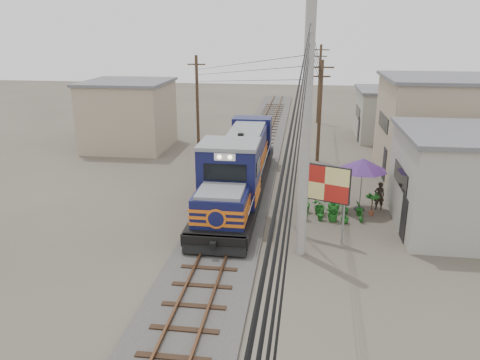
# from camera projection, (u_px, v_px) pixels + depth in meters

# --- Properties ---
(ground) EXTENTS (120.00, 120.00, 0.00)m
(ground) POSITION_uv_depth(u_px,v_px,m) (221.00, 243.00, 20.62)
(ground) COLOR #473F35
(ground) RESTS_ON ground
(ballast) EXTENTS (3.60, 70.00, 0.16)m
(ballast) POSITION_uv_depth(u_px,v_px,m) (248.00, 174.00, 30.01)
(ballast) COLOR #595651
(ballast) RESTS_ON ground
(track) EXTENTS (1.15, 70.00, 0.12)m
(track) POSITION_uv_depth(u_px,v_px,m) (248.00, 171.00, 29.95)
(track) COLOR #51331E
(track) RESTS_ON ground
(locomotive) EXTENTS (2.82, 15.34, 3.80)m
(locomotive) POSITION_uv_depth(u_px,v_px,m) (239.00, 168.00, 25.82)
(locomotive) COLOR black
(locomotive) RESTS_ON ground
(utility_pole_main) EXTENTS (0.40, 0.40, 10.00)m
(utility_pole_main) POSITION_uv_depth(u_px,v_px,m) (306.00, 137.00, 18.14)
(utility_pole_main) COLOR #9E9B93
(utility_pole_main) RESTS_ON ground
(wooden_pole_mid) EXTENTS (1.60, 0.24, 7.00)m
(wooden_pole_mid) POSITION_uv_depth(u_px,v_px,m) (320.00, 109.00, 32.07)
(wooden_pole_mid) COLOR #4C3826
(wooden_pole_mid) RESTS_ON ground
(wooden_pole_far) EXTENTS (1.60, 0.24, 7.50)m
(wooden_pole_far) POSITION_uv_depth(u_px,v_px,m) (319.00, 83.00, 45.13)
(wooden_pole_far) COLOR #4C3826
(wooden_pole_far) RESTS_ON ground
(wooden_pole_left) EXTENTS (1.60, 0.24, 7.00)m
(wooden_pole_left) POSITION_uv_depth(u_px,v_px,m) (197.00, 98.00, 37.05)
(wooden_pole_left) COLOR #4C3826
(wooden_pole_left) RESTS_ON ground
(power_lines) EXTENTS (9.65, 19.00, 3.30)m
(power_lines) POSITION_uv_depth(u_px,v_px,m) (243.00, 55.00, 26.27)
(power_lines) COLOR black
(power_lines) RESTS_ON ground
(shophouse_front) EXTENTS (7.35, 6.30, 4.70)m
(shophouse_front) POSITION_uv_depth(u_px,v_px,m) (480.00, 182.00, 21.24)
(shophouse_front) COLOR gray
(shophouse_front) RESTS_ON ground
(shophouse_mid) EXTENTS (8.40, 7.35, 6.20)m
(shophouse_mid) POSITION_uv_depth(u_px,v_px,m) (449.00, 127.00, 29.35)
(shophouse_mid) COLOR tan
(shophouse_mid) RESTS_ON ground
(shophouse_back) EXTENTS (6.30, 6.30, 4.20)m
(shophouse_back) POSITION_uv_depth(u_px,v_px,m) (394.00, 114.00, 39.26)
(shophouse_back) COLOR gray
(shophouse_back) RESTS_ON ground
(shophouse_left) EXTENTS (6.30, 6.30, 5.20)m
(shophouse_left) POSITION_uv_depth(u_px,v_px,m) (129.00, 115.00, 36.14)
(shophouse_left) COLOR tan
(shophouse_left) RESTS_ON ground
(billboard) EXTENTS (2.13, 0.96, 3.47)m
(billboard) POSITION_uv_depth(u_px,v_px,m) (325.00, 185.00, 20.18)
(billboard) COLOR #99999E
(billboard) RESTS_ON ground
(market_umbrella) EXTENTS (3.32, 3.32, 2.77)m
(market_umbrella) POSITION_uv_depth(u_px,v_px,m) (363.00, 165.00, 23.61)
(market_umbrella) COLOR black
(market_umbrella) RESTS_ON ground
(vendor) EXTENTS (0.58, 0.41, 1.49)m
(vendor) POSITION_uv_depth(u_px,v_px,m) (379.00, 196.00, 24.21)
(vendor) COLOR black
(vendor) RESTS_ON ground
(plant_nursery) EXTENTS (3.27, 1.97, 1.12)m
(plant_nursery) POSITION_uv_depth(u_px,v_px,m) (328.00, 207.00, 23.43)
(plant_nursery) COLOR #1C621C
(plant_nursery) RESTS_ON ground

